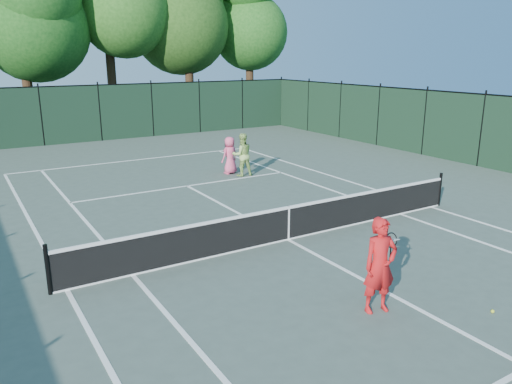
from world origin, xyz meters
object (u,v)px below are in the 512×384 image
player_green (242,155)px  loose_ball_midcourt (493,311)px  player_pink (230,155)px  coach (380,265)px

player_green → loose_ball_midcourt: bearing=94.4°
player_pink → coach: bearing=62.6°
coach → player_green: 11.12m
coach → loose_ball_midcourt: size_ratio=26.76×
player_green → loose_ball_midcourt: player_green is taller
coach → player_green: coach is taller
coach → player_green: bearing=85.5°
player_green → loose_ball_midcourt: (-1.46, -11.84, -0.80)m
player_pink → player_green: 0.62m
coach → player_green: size_ratio=1.09×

